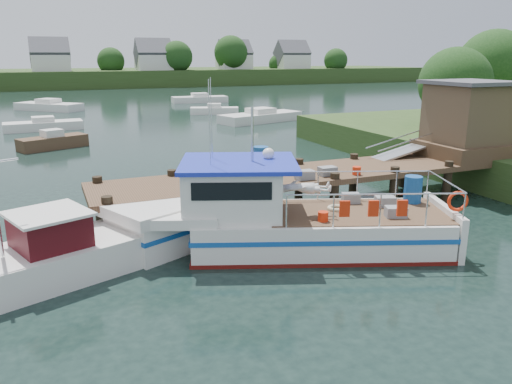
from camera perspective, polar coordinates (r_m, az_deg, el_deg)
name	(u,v)px	position (r m, az deg, el deg)	size (l,w,h in m)	color
ground_plane	(265,214)	(17.74, 1.09, -2.53)	(160.00, 160.00, 0.00)	black
far_shore	(81,74)	(98.09, -19.35, 12.56)	(140.00, 42.55, 9.22)	#2D451C
dock	(417,140)	(20.68, 17.92, 5.69)	(16.60, 3.00, 4.78)	#4C3624
lobster_boat	(276,220)	(14.38, 2.32, -3.17)	(9.91, 5.78, 4.88)	silver
work_boat	(21,265)	(13.38, -25.26, -7.56)	(6.82, 3.99, 3.64)	silver
moored_rowboat	(53,141)	(32.65, -22.19, 5.37)	(4.17, 2.81, 1.15)	#4C3624
moored_far	(200,99)	(61.09, -6.46, 10.53)	(6.65, 2.69, 1.11)	silver
moored_a	(43,125)	(41.08, -23.12, 7.05)	(5.64, 2.18, 1.02)	silver
moored_b	(214,110)	(48.61, -4.78, 9.31)	(4.81, 2.95, 1.01)	silver
moored_c	(261,117)	(42.67, 0.54, 8.60)	(7.78, 4.49, 1.16)	silver
moored_d	(49,106)	(55.84, -22.60, 9.06)	(6.71, 6.60, 1.19)	silver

